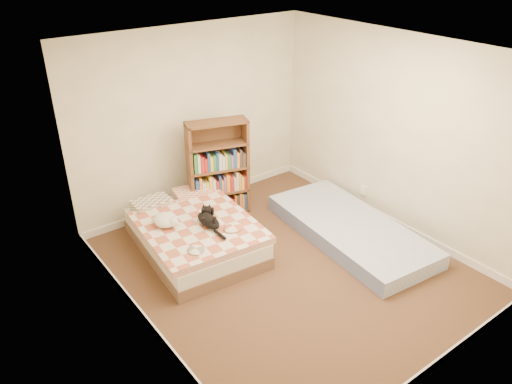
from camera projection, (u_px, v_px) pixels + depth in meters
room at (289, 175)px, 5.32m from camera, size 3.51×4.01×2.51m
bed at (194, 233)px, 6.13m from camera, size 1.40×1.84×0.46m
bookshelf at (218, 179)px, 6.78m from camera, size 0.89×0.50×1.35m
floor_mattress at (350, 230)px, 6.40m from camera, size 1.25×2.38×0.21m
black_cat at (207, 219)px, 5.89m from camera, size 0.34×0.67×0.15m
white_dog at (167, 220)px, 5.86m from camera, size 0.36×0.38×0.15m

